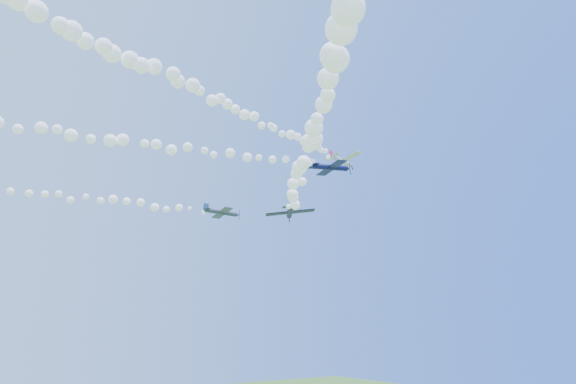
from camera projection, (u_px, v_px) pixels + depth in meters
plane_white at (342, 161)px, 92.24m from camera, size 7.73×7.92×2.56m
smoke_trail_white at (195, 89)px, 63.90m from camera, size 66.79×21.96×3.21m
plane_navy at (331, 167)px, 81.99m from camera, size 7.92×8.40×2.12m
smoke_trail_navy at (56, 132)px, 66.61m from camera, size 78.27×21.35×3.07m
plane_grey at (222, 212)px, 92.42m from camera, size 7.57×8.04×2.63m
plane_black at (290, 212)px, 68.28m from camera, size 6.61×6.26×2.02m
smoke_trail_black at (321, 93)px, 33.39m from camera, size 38.03×58.13×2.76m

